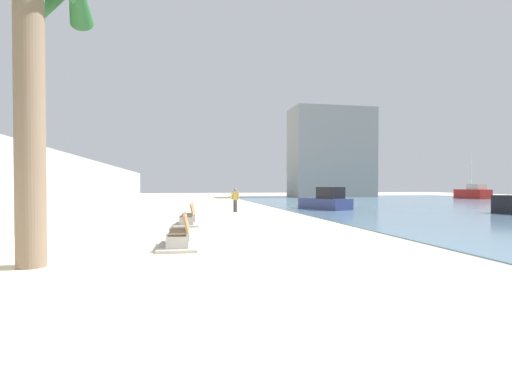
# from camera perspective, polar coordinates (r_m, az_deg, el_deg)

# --- Properties ---
(ground_plane) EXTENTS (120.00, 120.00, 0.00)m
(ground_plane) POSITION_cam_1_polar(r_m,az_deg,el_deg) (25.75, -8.16, -2.99)
(ground_plane) COLOR beige
(seawall) EXTENTS (0.80, 64.00, 3.47)m
(seawall) POSITION_cam_1_polar(r_m,az_deg,el_deg) (26.37, -24.67, 0.79)
(seawall) COLOR #ADAAA3
(seawall) RESTS_ON ground
(water_bay) EXTENTS (36.00, 68.00, 0.04)m
(water_bay) POSITION_cam_1_polar(r_m,az_deg,el_deg) (36.12, 33.44, -1.96)
(water_bay) COLOR slate
(water_bay) RESTS_ON ground
(palm_tree) EXTENTS (3.07, 3.17, 7.18)m
(palm_tree) POSITION_cam_1_polar(r_m,az_deg,el_deg) (10.28, -30.76, 18.79)
(palm_tree) COLOR #7A6651
(palm_tree) RESTS_ON ground
(bench_near) EXTENTS (1.18, 2.14, 0.98)m
(bench_near) POSITION_cam_1_polar(r_m,az_deg,el_deg) (11.42, -11.37, -6.94)
(bench_near) COLOR #ADAAA3
(bench_near) RESTS_ON ground
(bench_far) EXTENTS (1.29, 2.19, 0.98)m
(bench_far) POSITION_cam_1_polar(r_m,az_deg,el_deg) (17.57, -10.09, -4.13)
(bench_far) COLOR #ADAAA3
(bench_far) RESTS_ON ground
(person_walking) EXTENTS (0.53, 0.22, 1.60)m
(person_walking) POSITION_cam_1_polar(r_m,az_deg,el_deg) (25.58, -3.12, -0.94)
(person_walking) COLOR #333338
(person_walking) RESTS_ON ground
(boat_nearest) EXTENTS (2.11, 4.56, 5.80)m
(boat_nearest) POSITION_cam_1_polar(r_m,az_deg,el_deg) (57.05, 29.62, -0.10)
(boat_nearest) COLOR red
(boat_nearest) RESTS_ON water_bay
(boat_outer) EXTENTS (3.07, 4.39, 1.63)m
(boat_outer) POSITION_cam_1_polar(r_m,az_deg,el_deg) (28.42, 10.39, -1.33)
(boat_outer) COLOR navy
(boat_outer) RESTS_ON water_bay
(harbor_building) EXTENTS (12.00, 6.00, 13.08)m
(harbor_building) POSITION_cam_1_polar(r_m,az_deg,el_deg) (58.19, 11.13, 5.71)
(harbor_building) COLOR gray
(harbor_building) RESTS_ON ground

